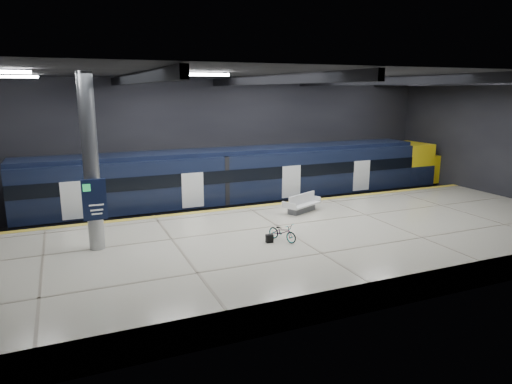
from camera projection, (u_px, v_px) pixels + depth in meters
ground at (269, 242)px, 22.46m from camera, size 30.00×30.00×0.00m
room_shell at (269, 125)px, 21.21m from camera, size 30.10×16.10×8.05m
platform at (292, 247)px, 20.10m from camera, size 30.00×11.00×1.10m
safety_strip at (248, 207)px, 24.69m from camera, size 30.00×0.40×0.01m
rails at (230, 213)px, 27.38m from camera, size 30.00×1.52×0.16m
train at (263, 178)px, 27.76m from camera, size 29.40×2.84×3.79m
bench at (302, 206)px, 23.64m from camera, size 2.36×1.74×0.96m
bicycle at (282, 232)px, 19.11m from camera, size 1.05×1.53×0.76m
pannier_bag at (269, 238)px, 18.93m from camera, size 0.30×0.18×0.35m
info_column at (91, 166)px, 17.51m from camera, size 0.90×0.78×6.90m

